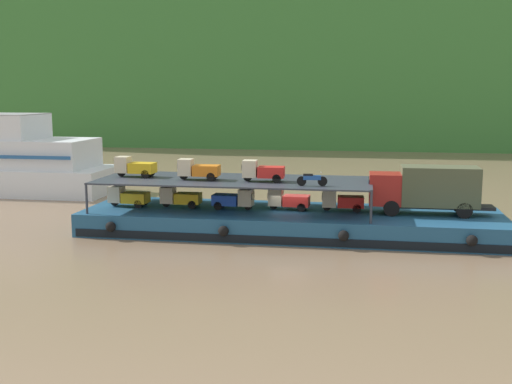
{
  "coord_description": "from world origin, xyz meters",
  "views": [
    {
      "loc": [
        4.79,
        -40.82,
        9.3
      ],
      "look_at": [
        -2.3,
        0.0,
        2.7
      ],
      "focal_mm": 44.34,
      "sensor_mm": 36.0,
      "label": 1
    }
  ],
  "objects_px": {
    "mini_truck_lower_fore": "(288,199)",
    "mini_truck_upper_mid": "(198,169)",
    "mini_truck_lower_stern": "(128,196)",
    "covered_lorry": "(427,188)",
    "mini_truck_lower_bow": "(342,201)",
    "motorcycle_upper_port": "(312,179)",
    "mini_truck_upper_fore": "(263,171)",
    "mini_truck_upper_stern": "(135,167)",
    "mini_truck_lower_aft": "(180,197)",
    "cargo_barge": "(290,222)",
    "mini_truck_lower_mid": "(234,199)"
  },
  "relations": [
    {
      "from": "mini_truck_lower_fore",
      "to": "mini_truck_upper_fore",
      "type": "distance_m",
      "value": 2.72
    },
    {
      "from": "covered_lorry",
      "to": "mini_truck_upper_mid",
      "type": "xyz_separation_m",
      "value": [
        -14.83,
        -0.85,
        1.0
      ]
    },
    {
      "from": "mini_truck_lower_aft",
      "to": "motorcycle_upper_port",
      "type": "distance_m",
      "value": 9.51
    },
    {
      "from": "mini_truck_lower_fore",
      "to": "mini_truck_upper_fore",
      "type": "bearing_deg",
      "value": -148.65
    },
    {
      "from": "covered_lorry",
      "to": "mini_truck_lower_aft",
      "type": "height_order",
      "value": "covered_lorry"
    },
    {
      "from": "mini_truck_lower_stern",
      "to": "cargo_barge",
      "type": "bearing_deg",
      "value": 1.2
    },
    {
      "from": "cargo_barge",
      "to": "motorcycle_upper_port",
      "type": "xyz_separation_m",
      "value": [
        1.56,
        -1.96,
        3.18
      ]
    },
    {
      "from": "covered_lorry",
      "to": "mini_truck_lower_mid",
      "type": "xyz_separation_m",
      "value": [
        -12.51,
        -0.4,
        -1.0
      ]
    },
    {
      "from": "covered_lorry",
      "to": "mini_truck_upper_fore",
      "type": "height_order",
      "value": "mini_truck_upper_fore"
    },
    {
      "from": "cargo_barge",
      "to": "mini_truck_lower_mid",
      "type": "bearing_deg",
      "value": -179.54
    },
    {
      "from": "mini_truck_lower_fore",
      "to": "mini_truck_upper_mid",
      "type": "xyz_separation_m",
      "value": [
        -5.92,
        -0.9,
        2.0
      ]
    },
    {
      "from": "covered_lorry",
      "to": "mini_truck_lower_bow",
      "type": "distance_m",
      "value": 5.45
    },
    {
      "from": "mini_truck_lower_aft",
      "to": "mini_truck_lower_bow",
      "type": "relative_size",
      "value": 0.99
    },
    {
      "from": "covered_lorry",
      "to": "mini_truck_lower_bow",
      "type": "xyz_separation_m",
      "value": [
        -5.36,
        0.24,
        -1.0
      ]
    },
    {
      "from": "mini_truck_upper_stern",
      "to": "mini_truck_upper_fore",
      "type": "relative_size",
      "value": 1.0
    },
    {
      "from": "mini_truck_lower_stern",
      "to": "mini_truck_upper_stern",
      "type": "relative_size",
      "value": 1.0
    },
    {
      "from": "covered_lorry",
      "to": "mini_truck_lower_aft",
      "type": "xyz_separation_m",
      "value": [
        -16.28,
        -0.28,
        -1.0
      ]
    },
    {
      "from": "motorcycle_upper_port",
      "to": "mini_truck_lower_aft",
      "type": "bearing_deg",
      "value": 167.35
    },
    {
      "from": "cargo_barge",
      "to": "mini_truck_upper_mid",
      "type": "height_order",
      "value": "mini_truck_upper_mid"
    },
    {
      "from": "mini_truck_lower_stern",
      "to": "mini_truck_lower_aft",
      "type": "relative_size",
      "value": 1.01
    },
    {
      "from": "cargo_barge",
      "to": "covered_lorry",
      "type": "bearing_deg",
      "value": 2.4
    },
    {
      "from": "cargo_barge",
      "to": "covered_lorry",
      "type": "xyz_separation_m",
      "value": [
        8.72,
        0.37,
        2.45
      ]
    },
    {
      "from": "mini_truck_upper_stern",
      "to": "mini_truck_upper_fore",
      "type": "height_order",
      "value": "same"
    },
    {
      "from": "mini_truck_lower_bow",
      "to": "mini_truck_upper_fore",
      "type": "height_order",
      "value": "mini_truck_upper_fore"
    },
    {
      "from": "covered_lorry",
      "to": "mini_truck_upper_mid",
      "type": "relative_size",
      "value": 2.84
    },
    {
      "from": "mini_truck_lower_fore",
      "to": "mini_truck_upper_mid",
      "type": "height_order",
      "value": "mini_truck_upper_mid"
    },
    {
      "from": "mini_truck_lower_mid",
      "to": "mini_truck_upper_fore",
      "type": "relative_size",
      "value": 1.0
    },
    {
      "from": "covered_lorry",
      "to": "mini_truck_lower_fore",
      "type": "xyz_separation_m",
      "value": [
        -8.91,
        0.04,
        -1.0
      ]
    },
    {
      "from": "motorcycle_upper_port",
      "to": "mini_truck_lower_bow",
      "type": "bearing_deg",
      "value": 54.87
    },
    {
      "from": "mini_truck_lower_mid",
      "to": "mini_truck_lower_fore",
      "type": "bearing_deg",
      "value": 6.97
    },
    {
      "from": "mini_truck_lower_mid",
      "to": "mini_truck_upper_stern",
      "type": "height_order",
      "value": "mini_truck_upper_stern"
    },
    {
      "from": "covered_lorry",
      "to": "motorcycle_upper_port",
      "type": "xyz_separation_m",
      "value": [
        -7.16,
        -2.33,
        0.74
      ]
    },
    {
      "from": "mini_truck_lower_mid",
      "to": "mini_truck_lower_bow",
      "type": "relative_size",
      "value": 1.0
    },
    {
      "from": "mini_truck_upper_mid",
      "to": "mini_truck_upper_fore",
      "type": "distance_m",
      "value": 4.35
    },
    {
      "from": "mini_truck_upper_stern",
      "to": "mini_truck_lower_mid",
      "type": "bearing_deg",
      "value": -2.04
    },
    {
      "from": "mini_truck_lower_aft",
      "to": "motorcycle_upper_port",
      "type": "xyz_separation_m",
      "value": [
        9.12,
        -2.05,
        1.74
      ]
    },
    {
      "from": "mini_truck_upper_fore",
      "to": "mini_truck_upper_mid",
      "type": "bearing_deg",
      "value": 179.18
    },
    {
      "from": "mini_truck_lower_fore",
      "to": "motorcycle_upper_port",
      "type": "height_order",
      "value": "motorcycle_upper_port"
    },
    {
      "from": "covered_lorry",
      "to": "mini_truck_lower_fore",
      "type": "relative_size",
      "value": 2.84
    },
    {
      "from": "covered_lorry",
      "to": "motorcycle_upper_port",
      "type": "height_order",
      "value": "covered_lorry"
    },
    {
      "from": "mini_truck_lower_stern",
      "to": "covered_lorry",
      "type": "bearing_deg",
      "value": 1.73
    },
    {
      "from": "mini_truck_lower_bow",
      "to": "motorcycle_upper_port",
      "type": "height_order",
      "value": "motorcycle_upper_port"
    },
    {
      "from": "mini_truck_lower_bow",
      "to": "motorcycle_upper_port",
      "type": "bearing_deg",
      "value": -125.13
    },
    {
      "from": "mini_truck_upper_fore",
      "to": "cargo_barge",
      "type": "bearing_deg",
      "value": 17.27
    },
    {
      "from": "mini_truck_lower_aft",
      "to": "mini_truck_upper_mid",
      "type": "bearing_deg",
      "value": -21.48
    },
    {
      "from": "mini_truck_lower_stern",
      "to": "motorcycle_upper_port",
      "type": "bearing_deg",
      "value": -7.72
    },
    {
      "from": "motorcycle_upper_port",
      "to": "mini_truck_upper_stern",
      "type": "bearing_deg",
      "value": 169.99
    },
    {
      "from": "mini_truck_upper_mid",
      "to": "mini_truck_lower_fore",
      "type": "bearing_deg",
      "value": 8.61
    },
    {
      "from": "cargo_barge",
      "to": "covered_lorry",
      "type": "height_order",
      "value": "covered_lorry"
    },
    {
      "from": "mini_truck_lower_fore",
      "to": "mini_truck_lower_mid",
      "type": "bearing_deg",
      "value": -173.03
    }
  ]
}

